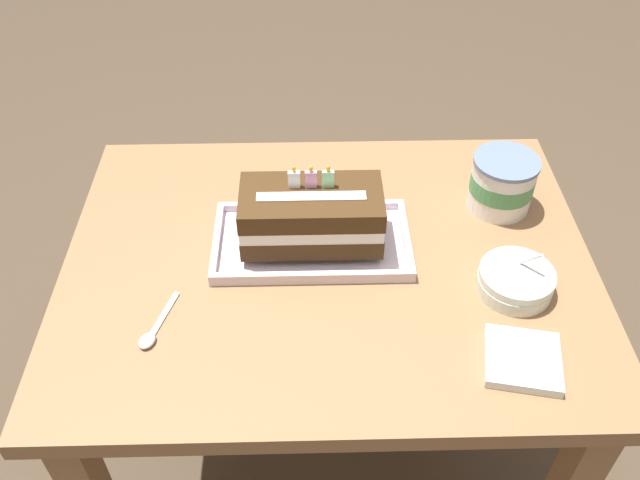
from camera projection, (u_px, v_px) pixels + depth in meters
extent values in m
plane|color=#4C3D2D|center=(326.00, 455.00, 1.75)|extent=(8.00, 8.00, 0.00)
cube|color=olive|center=(328.00, 265.00, 1.26)|extent=(0.99, 0.76, 0.04)
cube|color=olive|center=(157.00, 279.00, 1.73)|extent=(0.06, 0.06, 0.69)
cube|color=olive|center=(488.00, 273.00, 1.75)|extent=(0.06, 0.06, 0.69)
cube|color=silver|center=(312.00, 244.00, 1.27)|extent=(0.37, 0.21, 0.01)
cube|color=silver|center=(313.00, 276.00, 1.19)|extent=(0.37, 0.01, 0.02)
cube|color=silver|center=(311.00, 206.00, 1.34)|extent=(0.37, 0.01, 0.02)
cube|color=silver|center=(217.00, 241.00, 1.26)|extent=(0.01, 0.18, 0.02)
cube|color=silver|center=(406.00, 237.00, 1.27)|extent=(0.01, 0.18, 0.02)
cube|color=#402913|center=(312.00, 228.00, 1.25)|extent=(0.26, 0.13, 0.04)
cube|color=white|center=(311.00, 215.00, 1.22)|extent=(0.26, 0.13, 0.02)
cube|color=#402913|center=(311.00, 202.00, 1.20)|extent=(0.26, 0.13, 0.04)
cube|color=white|center=(311.00, 196.00, 1.18)|extent=(0.19, 0.02, 0.00)
cube|color=white|center=(294.00, 179.00, 1.19)|extent=(0.02, 0.01, 0.03)
ellipsoid|color=yellow|center=(294.00, 169.00, 1.17)|extent=(0.01, 0.01, 0.01)
cube|color=#E099C6|center=(311.00, 179.00, 1.19)|extent=(0.02, 0.01, 0.03)
ellipsoid|color=yellow|center=(311.00, 169.00, 1.18)|extent=(0.01, 0.01, 0.01)
cube|color=#99DB9E|center=(328.00, 179.00, 1.19)|extent=(0.02, 0.01, 0.03)
ellipsoid|color=yellow|center=(328.00, 169.00, 1.18)|extent=(0.01, 0.01, 0.01)
cylinder|color=silver|center=(515.00, 284.00, 1.18)|extent=(0.13, 0.13, 0.03)
cylinder|color=silver|center=(516.00, 277.00, 1.17)|extent=(0.13, 0.13, 0.03)
cylinder|color=silver|center=(527.00, 260.00, 1.16)|extent=(0.04, 0.04, 0.07)
cylinder|color=white|center=(502.00, 185.00, 1.33)|extent=(0.12, 0.12, 0.11)
cylinder|color=#4C935B|center=(502.00, 183.00, 1.32)|extent=(0.13, 0.13, 0.04)
cylinder|color=slate|center=(507.00, 161.00, 1.29)|extent=(0.13, 0.13, 0.01)
ellipsoid|color=silver|center=(147.00, 341.00, 1.10)|extent=(0.04, 0.04, 0.01)
cube|color=silver|center=(165.00, 313.00, 1.15)|extent=(0.04, 0.10, 0.00)
cube|color=white|center=(523.00, 360.00, 1.07)|extent=(0.14, 0.14, 0.02)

